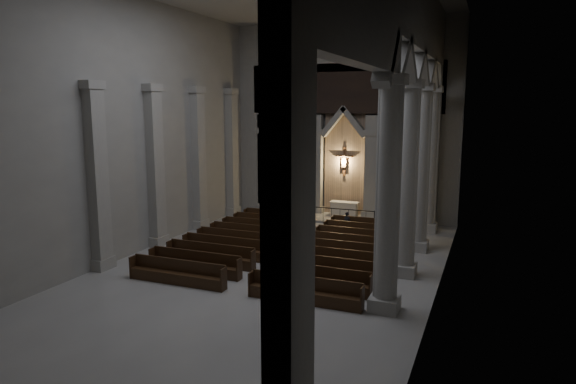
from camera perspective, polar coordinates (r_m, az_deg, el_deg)
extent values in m
plane|color=#9F9D97|center=(22.36, -2.16, -8.68)|extent=(24.00, 24.00, 0.00)
cube|color=gray|center=(32.56, 6.48, 7.81)|extent=(14.00, 0.10, 12.00)
cube|color=gray|center=(11.43, -27.72, 3.26)|extent=(14.00, 0.10, 12.00)
cube|color=gray|center=(24.94, -17.22, 6.86)|extent=(0.10, 24.00, 12.00)
cube|color=gray|center=(19.46, 17.01, 6.18)|extent=(0.10, 24.00, 12.00)
cube|color=#9E9B94|center=(34.14, -2.62, 3.24)|extent=(0.80, 0.50, 6.40)
cube|color=#9E9B94|center=(34.60, -2.58, -1.62)|extent=(1.05, 0.70, 0.50)
cube|color=#9E9B94|center=(33.96, -2.65, 6.84)|extent=(1.00, 0.65, 0.35)
cube|color=#9E9B94|center=(32.82, 3.12, 2.97)|extent=(0.80, 0.50, 6.40)
cube|color=#9E9B94|center=(33.30, 3.07, -2.08)|extent=(1.05, 0.70, 0.50)
cube|color=#9E9B94|center=(32.64, 3.15, 6.72)|extent=(1.00, 0.65, 0.35)
cube|color=#9E9B94|center=(31.85, 9.27, 2.65)|extent=(0.80, 0.50, 6.40)
cube|color=#9E9B94|center=(32.35, 9.12, -2.54)|extent=(1.05, 0.70, 0.50)
cube|color=#9E9B94|center=(31.67, 9.37, 6.51)|extent=(1.00, 0.65, 0.35)
cube|color=#9E9B94|center=(31.28, 15.72, 2.28)|extent=(0.80, 0.50, 6.40)
cube|color=#9E9B94|center=(31.78, 15.47, -3.00)|extent=(1.05, 0.70, 0.50)
cube|color=#9E9B94|center=(31.08, 15.90, 6.22)|extent=(1.00, 0.65, 0.35)
cube|color=black|center=(33.73, 0.42, 3.68)|extent=(2.60, 0.15, 7.00)
cube|color=tan|center=(32.59, 6.33, 3.41)|extent=(2.60, 0.15, 7.00)
cube|color=black|center=(31.82, 12.59, 3.08)|extent=(2.60, 0.15, 7.00)
cube|color=black|center=(32.07, 6.31, 11.36)|extent=(12.00, 0.50, 3.00)
cube|color=#9E9B94|center=(34.36, -3.85, 5.45)|extent=(1.60, 0.50, 9.00)
cube|color=#9E9B94|center=(31.07, 17.30, 4.57)|extent=(1.60, 0.50, 9.00)
cube|color=#9E9B94|center=(32.24, 6.39, 15.81)|extent=(14.00, 0.50, 3.00)
plane|color=#EFB56B|center=(32.56, 6.31, 3.40)|extent=(1.50, 0.00, 1.50)
cube|color=brown|center=(32.48, 6.27, 3.39)|extent=(0.13, 0.08, 1.80)
cube|color=brown|center=(32.44, 6.28, 4.00)|extent=(1.10, 0.08, 0.13)
cube|color=#A37D5F|center=(32.42, 6.24, 3.29)|extent=(0.26, 0.10, 0.60)
sphere|color=#A37D5F|center=(32.38, 6.25, 3.99)|extent=(0.17, 0.17, 0.17)
cylinder|color=#A37D5F|center=(32.46, 5.81, 3.96)|extent=(0.45, 0.08, 0.08)
cylinder|color=#A37D5F|center=(32.32, 6.69, 3.92)|extent=(0.45, 0.08, 0.08)
cube|color=#9E9B94|center=(29.83, 15.22, -3.81)|extent=(1.00, 1.00, 0.50)
cylinder|color=#9E9B94|center=(29.20, 15.55, 3.36)|extent=(0.70, 0.70, 7.50)
cube|color=#9E9B94|center=(29.05, 15.90, 10.93)|extent=(0.95, 0.95, 0.35)
cube|color=#9E9B94|center=(25.98, 14.15, -5.77)|extent=(1.00, 1.00, 0.50)
cylinder|color=#9E9B94|center=(25.25, 14.51, 2.46)|extent=(0.70, 0.70, 7.50)
cube|color=#9E9B94|center=(25.08, 14.89, 11.22)|extent=(0.95, 0.95, 0.35)
cube|color=#9E9B94|center=(22.18, 12.71, -8.40)|extent=(1.00, 1.00, 0.50)
cylinder|color=#9E9B94|center=(21.32, 13.09, 1.22)|extent=(0.70, 0.70, 7.50)
cube|color=#9E9B94|center=(21.12, 13.50, 11.61)|extent=(0.95, 0.95, 0.35)
cube|color=#9E9B94|center=(18.46, 10.65, -12.10)|extent=(1.00, 1.00, 0.50)
cylinder|color=#9E9B94|center=(17.43, 11.04, -0.57)|extent=(0.70, 0.70, 7.50)
cube|color=#9E9B94|center=(17.18, 11.46, 12.17)|extent=(0.95, 0.95, 0.35)
cube|color=#9E9B94|center=(19.93, 13.15, 19.71)|extent=(0.55, 24.00, 2.80)
cube|color=#9E9B94|center=(31.02, 16.00, 4.81)|extent=(0.55, 1.20, 9.20)
cube|color=#9E9B94|center=(8.92, 0.12, -6.33)|extent=(0.55, 1.20, 9.20)
cube|color=#9E9B94|center=(33.43, -6.11, -2.07)|extent=(0.60, 1.00, 0.50)
cube|color=#9E9B94|center=(32.87, -6.23, 4.34)|extent=(0.50, 0.80, 7.50)
cube|color=#9E9B94|center=(32.74, -6.35, 11.06)|extent=(0.60, 1.00, 0.35)
cube|color=#9E9B94|center=(30.04, -9.69, -3.51)|extent=(0.60, 1.00, 0.50)
cube|color=#9E9B94|center=(29.42, -9.90, 3.62)|extent=(0.50, 0.80, 7.50)
cube|color=#9E9B94|center=(29.27, -10.12, 11.14)|extent=(0.60, 1.00, 0.35)
cube|color=#9E9B94|center=(26.83, -14.17, -5.27)|extent=(0.60, 1.00, 0.50)
cube|color=#9E9B94|center=(26.13, -14.51, 2.70)|extent=(0.50, 0.80, 7.50)
cube|color=#9E9B94|center=(25.96, -14.88, 11.16)|extent=(0.60, 1.00, 0.35)
cube|color=#9E9B94|center=(23.85, -19.85, -7.46)|extent=(0.60, 1.00, 0.50)
cube|color=#9E9B94|center=(23.06, -20.38, 1.49)|extent=(0.50, 0.80, 7.50)
cube|color=#9E9B94|center=(22.87, -20.97, 11.08)|extent=(0.60, 1.00, 0.35)
cube|color=#9E9B94|center=(31.97, 5.60, -2.93)|extent=(8.50, 2.60, 0.15)
cube|color=beige|center=(32.25, 6.27, -1.91)|extent=(1.63, 0.63, 0.86)
cube|color=silver|center=(32.17, 6.29, -1.12)|extent=(1.77, 0.71, 0.04)
cube|color=black|center=(30.43, 4.87, -1.82)|extent=(5.18, 0.05, 0.05)
cube|color=black|center=(31.36, 0.33, -2.30)|extent=(0.09, 0.09, 1.04)
cube|color=black|center=(29.89, 9.61, -3.05)|extent=(0.09, 0.09, 1.04)
cylinder|color=black|center=(31.18, 1.21, -2.43)|extent=(0.02, 0.02, 0.95)
cylinder|color=black|center=(31.01, 2.11, -2.51)|extent=(0.02, 0.02, 0.95)
cylinder|color=black|center=(30.84, 3.01, -2.58)|extent=(0.02, 0.02, 0.95)
cylinder|color=black|center=(30.68, 3.93, -2.66)|extent=(0.02, 0.02, 0.95)
cylinder|color=black|center=(30.53, 4.85, -2.73)|extent=(0.02, 0.02, 0.95)
cylinder|color=black|center=(30.39, 5.79, -2.81)|extent=(0.02, 0.02, 0.95)
cylinder|color=black|center=(30.25, 6.73, -2.88)|extent=(0.02, 0.02, 0.95)
cylinder|color=black|center=(30.12, 7.68, -2.96)|extent=(0.02, 0.02, 0.95)
cylinder|color=black|center=(30.01, 8.64, -3.03)|extent=(0.02, 0.02, 0.95)
cylinder|color=gold|center=(31.86, -0.04, -3.02)|extent=(0.25, 0.25, 0.05)
cylinder|color=gold|center=(31.73, -0.04, -1.97)|extent=(0.04, 0.04, 1.19)
cylinder|color=gold|center=(31.62, -0.04, -0.92)|extent=(0.12, 0.12, 0.02)
cylinder|color=#F3E9CC|center=(31.60, -0.04, -0.73)|extent=(0.05, 0.05, 0.21)
sphere|color=#FFB059|center=(31.57, -0.04, -0.51)|extent=(0.05, 0.05, 0.05)
cylinder|color=gold|center=(30.48, 10.66, -3.78)|extent=(0.24, 0.24, 0.05)
cylinder|color=gold|center=(30.35, 10.69, -2.72)|extent=(0.04, 0.04, 1.15)
cylinder|color=gold|center=(30.23, 10.73, -1.65)|extent=(0.12, 0.12, 0.02)
cylinder|color=#F3E9CC|center=(30.21, 10.74, -1.46)|extent=(0.05, 0.05, 0.20)
sphere|color=#FFB059|center=(30.19, 10.74, -1.23)|extent=(0.04, 0.04, 0.04)
cube|color=black|center=(29.91, -1.09, -3.47)|extent=(4.23, 0.40, 0.45)
cube|color=black|center=(29.97, -0.95, -2.50)|extent=(4.23, 0.07, 0.50)
cube|color=black|center=(30.72, -4.73, -2.71)|extent=(0.06, 0.45, 0.91)
cube|color=black|center=(29.11, 2.75, -3.39)|extent=(0.06, 0.45, 0.91)
cube|color=black|center=(28.30, 9.06, -4.36)|extent=(4.23, 0.40, 0.45)
cube|color=black|center=(28.37, 9.17, -3.34)|extent=(4.23, 0.07, 0.50)
cube|color=black|center=(28.76, 4.95, -3.58)|extent=(0.06, 0.45, 0.91)
cube|color=black|center=(27.87, 13.33, -4.25)|extent=(0.06, 0.45, 0.91)
cube|color=black|center=(28.75, -2.10, -4.02)|extent=(4.23, 0.40, 0.45)
cube|color=black|center=(28.81, -1.95, -3.01)|extent=(4.23, 0.07, 0.50)
cube|color=black|center=(29.60, -5.85, -3.21)|extent=(0.06, 0.45, 0.91)
cube|color=black|center=(27.93, 1.88, -3.95)|extent=(0.06, 0.45, 0.91)
cube|color=black|center=(27.07, 8.45, -4.99)|extent=(4.23, 0.40, 0.45)
cube|color=black|center=(27.14, 8.57, -3.92)|extent=(4.23, 0.07, 0.50)
cube|color=black|center=(27.56, 4.17, -4.16)|extent=(0.06, 0.45, 0.91)
cube|color=black|center=(26.63, 12.90, -4.88)|extent=(0.06, 0.45, 0.91)
cube|color=black|center=(27.61, -3.19, -4.61)|extent=(4.23, 0.40, 0.45)
cube|color=black|center=(27.67, -3.03, -3.56)|extent=(4.23, 0.07, 0.50)
cube|color=black|center=(28.50, -7.06, -3.74)|extent=(0.06, 0.45, 0.91)
cube|color=black|center=(26.75, 0.93, -4.56)|extent=(0.06, 0.45, 0.91)
cube|color=black|center=(25.86, 7.77, -5.68)|extent=(4.23, 0.40, 0.45)
cube|color=black|center=(25.92, 7.90, -4.55)|extent=(4.23, 0.07, 0.50)
cube|color=black|center=(26.37, 3.31, -4.79)|extent=(0.06, 0.45, 0.91)
cube|color=black|center=(25.40, 12.44, -5.58)|extent=(0.06, 0.45, 0.91)
cube|color=black|center=(26.49, -4.38, -5.24)|extent=(4.23, 0.40, 0.45)
cube|color=black|center=(26.54, -4.21, -4.15)|extent=(4.23, 0.07, 0.50)
cube|color=black|center=(27.41, -8.37, -4.32)|extent=(0.06, 0.45, 0.91)
cube|color=black|center=(25.59, -0.11, -5.23)|extent=(0.06, 0.45, 0.91)
cube|color=black|center=(24.66, 7.03, -6.43)|extent=(4.23, 0.40, 0.45)
cube|color=black|center=(24.71, 7.17, -5.25)|extent=(4.23, 0.07, 0.50)
cube|color=black|center=(25.19, 2.36, -5.48)|extent=(0.06, 0.45, 0.91)
cube|color=black|center=(24.17, 11.92, -6.35)|extent=(0.06, 0.45, 0.91)
cube|color=black|center=(25.38, -5.67, -5.94)|extent=(4.23, 0.40, 0.45)
cube|color=black|center=(25.42, -5.49, -4.79)|extent=(4.23, 0.07, 0.50)
cube|color=black|center=(26.34, -9.78, -4.94)|extent=(0.06, 0.45, 0.91)
cube|color=black|center=(24.44, -1.25, -5.95)|extent=(0.06, 0.45, 0.91)
cube|color=black|center=(23.46, 6.21, -7.26)|extent=(4.23, 0.40, 0.45)
cube|color=black|center=(23.50, 6.36, -6.02)|extent=(4.23, 0.07, 0.50)
cube|color=black|center=(24.02, 1.33, -6.23)|extent=(0.06, 0.45, 0.91)
cube|color=black|center=(22.95, 11.35, -7.20)|extent=(0.06, 0.45, 0.91)
cube|color=black|center=(24.29, -7.09, -6.69)|extent=(4.23, 0.40, 0.45)
cube|color=black|center=(24.32, -6.89, -5.49)|extent=(4.23, 0.07, 0.50)
cube|color=black|center=(25.29, -11.32, -5.61)|extent=(0.06, 0.45, 0.91)
cube|color=black|center=(23.31, -2.51, -6.75)|extent=(0.06, 0.45, 0.91)
cube|color=black|center=(22.27, 5.29, -8.18)|extent=(4.23, 0.40, 0.45)
cube|color=black|center=(22.31, 5.46, -6.87)|extent=(4.23, 0.07, 0.50)
cube|color=black|center=(22.87, 0.18, -7.06)|extent=(0.06, 0.45, 0.91)
cube|color=black|center=(21.73, 10.71, -8.15)|extent=(0.06, 0.45, 0.91)
cube|color=black|center=(23.22, -8.64, -7.50)|extent=(4.23, 0.40, 0.45)
cube|color=black|center=(23.24, -8.43, -6.25)|extent=(4.23, 0.07, 0.50)
cube|color=black|center=(24.26, -12.99, -6.33)|extent=(0.06, 0.45, 0.91)
cube|color=black|center=(22.19, -3.90, -7.62)|extent=(0.06, 0.45, 0.91)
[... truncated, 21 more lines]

